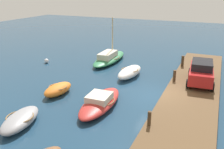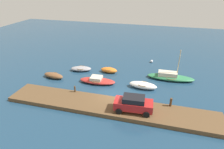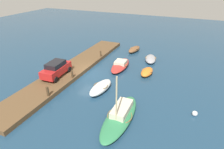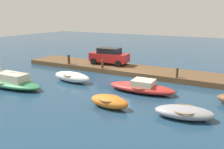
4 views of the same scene
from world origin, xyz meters
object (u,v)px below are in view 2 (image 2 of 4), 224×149
object	(u,v)px
sailboat_green	(170,77)
rowboat_white	(143,85)
motorboat_red	(97,80)
rowboat_brown	(54,75)
mooring_post_mid_west	(133,97)
dinghy_orange	(109,70)
marker_buoy	(152,61)
rowboat_grey	(81,69)
mooring_post_mid_east	(171,102)
parked_car	(133,104)
mooring_post_west	(75,89)

from	to	relation	value
sailboat_green	rowboat_white	bearing A→B (deg)	-135.06
rowboat_white	sailboat_green	distance (m)	4.80
motorboat_red	rowboat_brown	world-z (taller)	motorboat_red
rowboat_brown	mooring_post_mid_west	size ratio (longest dim) A/B	3.94
dinghy_orange	mooring_post_mid_west	world-z (taller)	mooring_post_mid_west
rowboat_white	marker_buoy	world-z (taller)	rowboat_white
sailboat_green	mooring_post_mid_west	size ratio (longest dim) A/B	7.77
rowboat_grey	mooring_post_mid_east	size ratio (longest dim) A/B	3.51
mooring_post_mid_west	parked_car	distance (m)	1.93
motorboat_red	rowboat_white	bearing A→B (deg)	-0.47
parked_car	marker_buoy	world-z (taller)	parked_car
mooring_post_mid_west	mooring_post_mid_east	distance (m)	4.01
rowboat_white	sailboat_green	world-z (taller)	sailboat_green
sailboat_green	parked_car	bearing A→B (deg)	-112.65
rowboat_grey	mooring_post_mid_west	bearing A→B (deg)	-48.60
dinghy_orange	sailboat_green	size ratio (longest dim) A/B	0.41
sailboat_green	mooring_post_west	xyz separation A→B (m)	(-10.98, -7.25, 0.43)
motorboat_red	mooring_post_west	distance (m)	3.94
parked_car	mooring_post_west	bearing A→B (deg)	162.10
dinghy_orange	rowboat_brown	distance (m)	8.02
rowboat_brown	mooring_post_west	xyz separation A→B (m)	(4.90, -3.38, 0.46)
rowboat_grey	mooring_post_west	xyz separation A→B (m)	(2.13, -6.63, 0.49)
dinghy_orange	marker_buoy	world-z (taller)	dinghy_orange
mooring_post_mid_east	marker_buoy	size ratio (longest dim) A/B	2.11
mooring_post_mid_west	rowboat_white	bearing A→B (deg)	80.73
rowboat_brown	sailboat_green	bearing A→B (deg)	22.37
motorboat_red	mooring_post_mid_west	distance (m)	6.54
sailboat_green	marker_buoy	distance (m)	6.32
rowboat_white	rowboat_grey	world-z (taller)	rowboat_white
motorboat_red	mooring_post_mid_east	world-z (taller)	mooring_post_mid_east
rowboat_white	mooring_post_west	world-z (taller)	mooring_post_west
mooring_post_west	marker_buoy	distance (m)	15.12
mooring_post_mid_west	motorboat_red	bearing A→B (deg)	146.62
dinghy_orange	marker_buoy	xyz separation A→B (m)	(5.85, 5.61, -0.15)
motorboat_red	marker_buoy	bearing A→B (deg)	52.50
sailboat_green	rowboat_brown	distance (m)	16.35
rowboat_brown	rowboat_grey	bearing A→B (deg)	58.14
motorboat_red	parked_car	bearing A→B (deg)	-45.93
dinghy_orange	motorboat_red	xyz separation A→B (m)	(-0.59, -3.62, -0.00)
rowboat_grey	rowboat_brown	xyz separation A→B (m)	(-2.78, -3.25, 0.03)
dinghy_orange	rowboat_white	bearing A→B (deg)	-27.70
rowboat_white	mooring_post_mid_east	bearing A→B (deg)	-43.84
rowboat_white	motorboat_red	size ratio (longest dim) A/B	0.74
rowboat_white	rowboat_brown	xyz separation A→B (m)	(-12.53, -0.43, -0.04)
rowboat_brown	rowboat_white	bearing A→B (deg)	10.65
rowboat_brown	mooring_post_mid_east	size ratio (longest dim) A/B	3.42
dinghy_orange	mooring_post_mid_west	bearing A→B (deg)	-51.94
mooring_post_mid_west	parked_car	bearing A→B (deg)	-80.12
rowboat_grey	parked_car	distance (m)	12.74
rowboat_grey	parked_car	bearing A→B (deg)	-54.51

